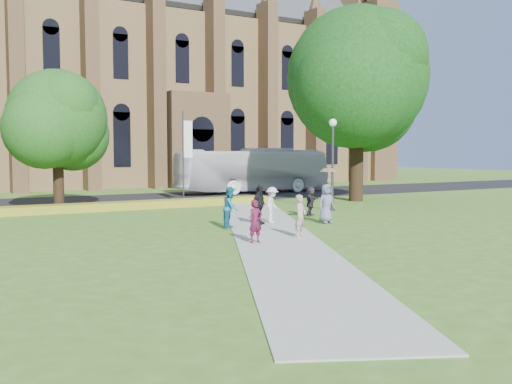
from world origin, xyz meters
TOP-DOWN VIEW (x-y plane):
  - ground at (0.00, 0.00)m, footprint 160.00×160.00m
  - road at (0.00, 20.00)m, footprint 160.00×10.00m
  - footpath at (0.00, 1.00)m, footprint 15.58×28.54m
  - flower_hedge at (-2.00, 13.20)m, footprint 18.00×1.40m
  - cathedral at (10.00, 39.73)m, footprint 52.60×18.25m
  - streetlamp at (7.50, 6.50)m, footprint 0.44×0.44m
  - large_tree at (13.00, 11.00)m, footprint 9.60×9.60m
  - street_tree_1 at (-6.00, 14.50)m, footprint 5.60×5.60m
  - banner_pole_0 at (2.11, 15.20)m, footprint 0.70×0.10m
  - tour_coach at (10.77, 21.37)m, footprint 13.15×3.09m
  - pedestrian_0 at (-2.15, -1.50)m, footprint 0.62×0.44m
  - pedestrian_1 at (-1.03, 2.64)m, footprint 1.10×1.10m
  - pedestrian_2 at (1.51, 3.32)m, footprint 1.23×1.17m
  - pedestrian_3 at (0.62, 3.00)m, footprint 1.14×0.95m
  - pedestrian_4 at (3.75, 2.07)m, footprint 0.93×0.65m
  - pedestrian_5 at (4.83, 4.89)m, footprint 1.45×1.26m
  - pedestrian_6 at (0.01, -1.24)m, footprint 0.73×0.65m
  - parasol at (3.93, 2.17)m, footprint 0.94×0.94m

SIDE VIEW (x-z plane):
  - ground at x=0.00m, z-range 0.00..0.00m
  - road at x=0.00m, z-range 0.00..0.02m
  - footpath at x=0.00m, z-range 0.00..0.04m
  - flower_hedge at x=-2.00m, z-range 0.00..0.45m
  - pedestrian_0 at x=-2.15m, z-range 0.04..1.62m
  - pedestrian_5 at x=4.83m, z-range 0.04..1.62m
  - pedestrian_6 at x=0.01m, z-range 0.04..1.71m
  - pedestrian_2 at x=1.51m, z-range 0.04..1.72m
  - pedestrian_1 at x=-1.03m, z-range 0.04..1.83m
  - pedestrian_4 at x=3.75m, z-range 0.04..1.85m
  - pedestrian_3 at x=0.62m, z-range 0.04..1.86m
  - tour_coach at x=10.77m, z-range 0.02..3.68m
  - parasol at x=3.93m, z-range 1.85..2.54m
  - streetlamp at x=7.50m, z-range 0.68..5.92m
  - banner_pole_0 at x=2.11m, z-range 0.39..6.39m
  - street_tree_1 at x=-6.00m, z-range 1.20..9.25m
  - large_tree at x=13.00m, z-range 1.77..14.97m
  - cathedral at x=10.00m, z-range -1.02..26.98m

